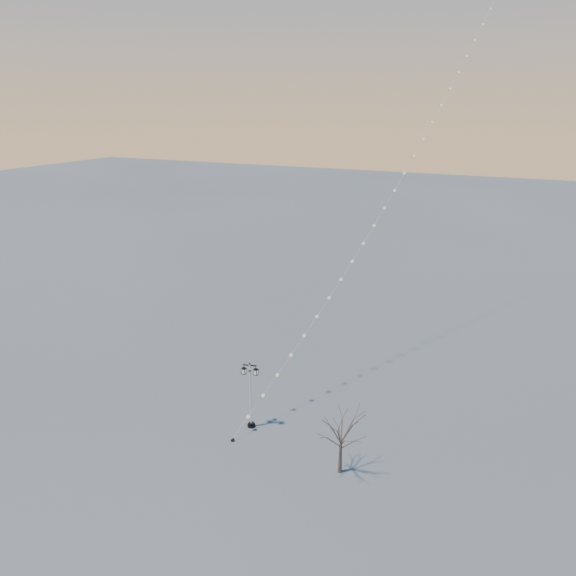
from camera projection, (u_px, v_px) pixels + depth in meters
The scene contains 4 objects.
ground at pixel (242, 435), 35.63m from camera, with size 300.00×300.00×0.00m, color #595959.
street_lamp at pixel (250, 392), 35.63m from camera, with size 1.23×0.65×4.95m.
bare_tree at pixel (341, 433), 31.12m from camera, with size 2.39×2.39×3.97m.
kite_train at pixel (411, 133), 44.44m from camera, with size 12.22×42.84×37.99m.
Camera 1 is at (15.59, -26.18, 21.21)m, focal length 32.71 mm.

